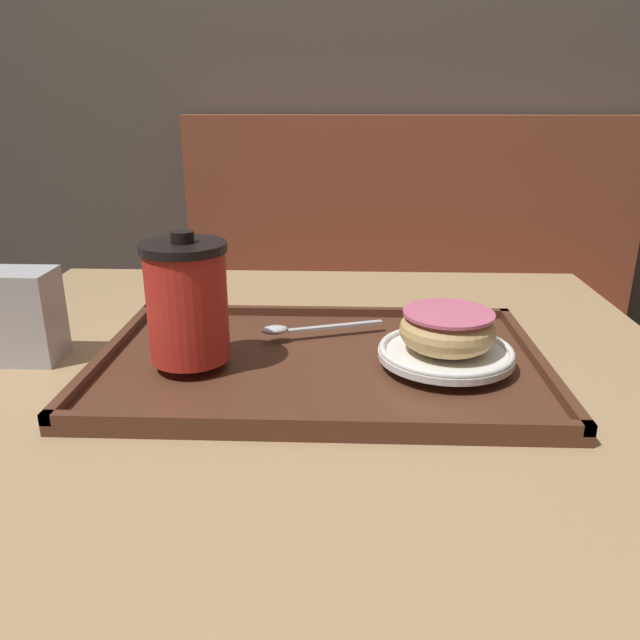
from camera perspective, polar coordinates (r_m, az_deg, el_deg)
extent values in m
cube|color=brown|center=(1.82, 0.78, 24.62)|extent=(8.00, 0.05, 2.40)
cube|color=brown|center=(1.76, 8.03, -8.23)|extent=(1.23, 0.44, 0.45)
cube|color=brown|center=(1.77, 8.26, 9.10)|extent=(1.23, 0.08, 0.55)
cube|color=tan|center=(0.79, -1.54, -5.01)|extent=(0.96, 0.89, 0.03)
cylinder|color=#333338|center=(1.00, -1.33, -24.44)|extent=(0.08, 0.08, 0.70)
cube|color=#512D1E|center=(0.76, 0.00, -4.11)|extent=(0.53, 0.35, 0.01)
cube|color=#512D1E|center=(0.61, -0.63, -9.41)|extent=(0.53, 0.01, 0.01)
cube|color=#512D1E|center=(0.91, 0.42, 0.79)|extent=(0.53, 0.01, 0.01)
cube|color=#512D1E|center=(0.81, -18.79, -2.82)|extent=(0.01, 0.35, 0.01)
cube|color=#512D1E|center=(0.79, 19.25, -3.39)|extent=(0.01, 0.35, 0.01)
cylinder|color=red|center=(0.73, -12.02, 1.25)|extent=(0.09, 0.09, 0.13)
cylinder|color=black|center=(0.71, -12.41, 6.52)|extent=(0.10, 0.10, 0.01)
cylinder|color=black|center=(0.71, -12.48, 7.42)|extent=(0.03, 0.03, 0.01)
cylinder|color=white|center=(0.75, 11.41, -3.10)|extent=(0.16, 0.16, 0.01)
torus|color=white|center=(0.75, 11.44, -2.68)|extent=(0.16, 0.16, 0.01)
torus|color=#DBB270|center=(0.74, 11.56, -0.94)|extent=(0.11, 0.11, 0.04)
cylinder|color=#DB6684|center=(0.73, 11.67, 0.60)|extent=(0.11, 0.11, 0.00)
ellipsoid|color=silver|center=(0.81, -4.16, -0.90)|extent=(0.04, 0.03, 0.01)
cube|color=silver|center=(0.83, 1.45, -0.58)|extent=(0.13, 0.05, 0.00)
cube|color=#B7B7BC|center=(0.86, -25.64, 0.40)|extent=(0.09, 0.06, 0.12)
cube|color=black|center=(0.83, -26.70, 0.04)|extent=(0.05, 0.00, 0.06)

